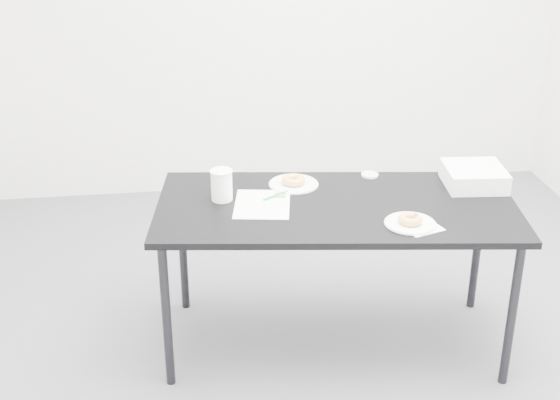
{
  "coord_description": "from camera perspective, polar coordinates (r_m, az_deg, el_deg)",
  "views": [
    {
      "loc": [
        -0.55,
        -3.0,
        2.19
      ],
      "look_at": [
        -0.13,
        0.02,
        0.79
      ],
      "focal_mm": 50.0,
      "sensor_mm": 36.0,
      "label": 1
    }
  ],
  "objects": [
    {
      "name": "scorecard",
      "position": [
        3.46,
        -1.31,
        -0.31
      ],
      "size": [
        0.29,
        0.34,
        0.0
      ],
      "primitive_type": "cube",
      "rotation": [
        0.0,
        0.0,
        -0.17
      ],
      "color": "white",
      "rests_on": "table"
    },
    {
      "name": "cup_lid",
      "position": [
        3.78,
        6.59,
        1.84
      ],
      "size": [
        0.08,
        0.08,
        0.01
      ],
      "primitive_type": "cylinder",
      "color": "silver",
      "rests_on": "table"
    },
    {
      "name": "donut_far",
      "position": [
        3.65,
        1.0,
        1.47
      ],
      "size": [
        0.13,
        0.13,
        0.04
      ],
      "primitive_type": "torus",
      "rotation": [
        0.0,
        0.0,
        0.17
      ],
      "color": "#DE8D46",
      "rests_on": "plate_far"
    },
    {
      "name": "plate_far",
      "position": [
        3.66,
        1.0,
        1.16
      ],
      "size": [
        0.23,
        0.23,
        0.01
      ],
      "primitive_type": "cylinder",
      "color": "white",
      "rests_on": "table"
    },
    {
      "name": "coffee_cup",
      "position": [
        3.49,
        -4.29,
        1.1
      ],
      "size": [
        0.1,
        0.1,
        0.14
      ],
      "primitive_type": "cylinder",
      "color": "white",
      "rests_on": "table"
    },
    {
      "name": "donut_near",
      "position": [
        3.31,
        9.52,
        -1.4
      ],
      "size": [
        0.12,
        0.12,
        0.03
      ],
      "primitive_type": "torus",
      "rotation": [
        0.0,
        0.0,
        0.18
      ],
      "color": "#DE8D46",
      "rests_on": "plate_near"
    },
    {
      "name": "plate_near",
      "position": [
        3.32,
        9.49,
        -1.7
      ],
      "size": [
        0.22,
        0.22,
        0.01
      ],
      "primitive_type": "cylinder",
      "color": "white",
      "rests_on": "napkin"
    },
    {
      "name": "napkin",
      "position": [
        3.31,
        10.22,
        -1.92
      ],
      "size": [
        0.19,
        0.19,
        0.0
      ],
      "primitive_type": "cube",
      "rotation": [
        0.0,
        0.0,
        0.32
      ],
      "color": "white",
      "rests_on": "table"
    },
    {
      "name": "bakery_box",
      "position": [
        3.75,
        14.01,
        1.69
      ],
      "size": [
        0.29,
        0.29,
        0.09
      ],
      "primitive_type": "cube",
      "rotation": [
        0.0,
        0.0,
        -0.09
      ],
      "color": "white",
      "rests_on": "table"
    },
    {
      "name": "pen",
      "position": [
        3.53,
        -0.32,
        0.33
      ],
      "size": [
        0.12,
        0.09,
        0.01
      ],
      "primitive_type": "cylinder",
      "rotation": [
        0.0,
        1.57,
        0.58
      ],
      "color": "#0B7C48",
      "rests_on": "scorecard"
    },
    {
      "name": "table",
      "position": [
        3.5,
        4.15,
        -1.14
      ],
      "size": [
        1.69,
        0.95,
        0.73
      ],
      "rotation": [
        0.0,
        0.0,
        -0.13
      ],
      "color": "black",
      "rests_on": "floor"
    },
    {
      "name": "floor",
      "position": [
        3.76,
        2.1,
        -11.08
      ],
      "size": [
        4.0,
        4.0,
        0.0
      ],
      "primitive_type": "plane",
      "color": "#4F5055",
      "rests_on": "ground"
    },
    {
      "name": "logo_patch",
      "position": [
        3.54,
        0.01,
        0.35
      ],
      "size": [
        0.06,
        0.06,
        0.0
      ],
      "primitive_type": "cube",
      "rotation": [
        0.0,
        0.0,
        -0.17
      ],
      "color": "green",
      "rests_on": "scorecard"
    }
  ]
}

